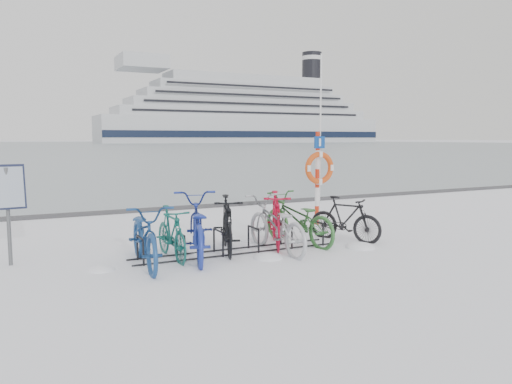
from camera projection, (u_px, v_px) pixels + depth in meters
ground at (236, 252)px, 9.36m from camera, size 900.00×900.00×0.00m
ice_sheet at (22, 145)px, 147.44m from camera, size 400.00×298.00×0.02m
quay_edge at (154, 209)px, 14.61m from camera, size 400.00×0.25×0.10m
bike_rack at (236, 243)px, 9.34m from camera, size 4.00×0.48×0.46m
info_board at (7, 193)px, 8.25m from camera, size 0.58×0.26×1.70m
lifebuoy_station at (319, 168)px, 12.20m from camera, size 0.80×0.23×4.17m
cruise_ferry at (244, 117)px, 227.78m from camera, size 131.68×24.85×43.27m
bike_0 at (145, 233)px, 8.33m from camera, size 0.89×2.16×1.11m
bike_1 at (171, 231)px, 8.85m from camera, size 0.46×1.61×0.96m
bike_2 at (197, 225)px, 8.91m from camera, size 1.39×2.38×1.18m
bike_3 at (227, 223)px, 9.39m from camera, size 1.06×1.88×1.09m
bike_4 at (276, 223)px, 9.39m from camera, size 0.78×2.08×1.08m
bike_5 at (276, 218)px, 9.93m from camera, size 1.25×1.89×1.11m
bike_6 at (298, 217)px, 10.11m from camera, size 1.08×2.13×1.07m
bike_7 at (345, 217)px, 10.42m from camera, size 1.18×1.62×0.96m
snow_drifts at (269, 253)px, 9.29m from camera, size 5.32×1.98×0.20m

